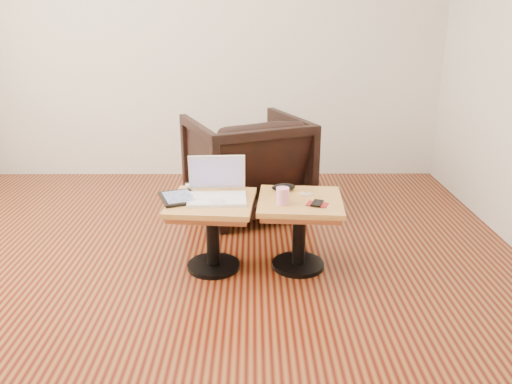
{
  "coord_description": "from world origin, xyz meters",
  "views": [
    {
      "loc": [
        0.46,
        -2.56,
        1.51
      ],
      "look_at": [
        0.48,
        0.26,
        0.51
      ],
      "focal_mm": 35.0,
      "sensor_mm": 36.0,
      "label": 1
    }
  ],
  "objects_px": {
    "striped_cup": "(283,196)",
    "armchair": "(246,165)",
    "laptop": "(217,190)",
    "side_table_left": "(212,217)",
    "side_table_right": "(300,216)"
  },
  "relations": [
    {
      "from": "striped_cup",
      "to": "armchair",
      "type": "xyz_separation_m",
      "value": [
        -0.23,
        1.04,
        -0.12
      ]
    },
    {
      "from": "striped_cup",
      "to": "armchair",
      "type": "relative_size",
      "value": 0.12
    },
    {
      "from": "side_table_left",
      "to": "side_table_right",
      "type": "bearing_deg",
      "value": 6.41
    },
    {
      "from": "side_table_left",
      "to": "side_table_right",
      "type": "xyz_separation_m",
      "value": [
        0.54,
        0.01,
        0.0
      ]
    },
    {
      "from": "laptop",
      "to": "striped_cup",
      "type": "distance_m",
      "value": 0.41
    },
    {
      "from": "laptop",
      "to": "striped_cup",
      "type": "bearing_deg",
      "value": -18.04
    },
    {
      "from": "striped_cup",
      "to": "armchair",
      "type": "distance_m",
      "value": 1.07
    },
    {
      "from": "side_table_left",
      "to": "armchair",
      "type": "distance_m",
      "value": 0.99
    },
    {
      "from": "armchair",
      "to": "laptop",
      "type": "bearing_deg",
      "value": 57.31
    },
    {
      "from": "side_table_right",
      "to": "striped_cup",
      "type": "relative_size",
      "value": 5.42
    },
    {
      "from": "side_table_left",
      "to": "armchair",
      "type": "relative_size",
      "value": 0.63
    },
    {
      "from": "side_table_right",
      "to": "laptop",
      "type": "relative_size",
      "value": 1.49
    },
    {
      "from": "laptop",
      "to": "armchair",
      "type": "bearing_deg",
      "value": 77.01
    },
    {
      "from": "laptop",
      "to": "armchair",
      "type": "relative_size",
      "value": 0.42
    },
    {
      "from": "side_table_right",
      "to": "laptop",
      "type": "bearing_deg",
      "value": -178.36
    }
  ]
}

